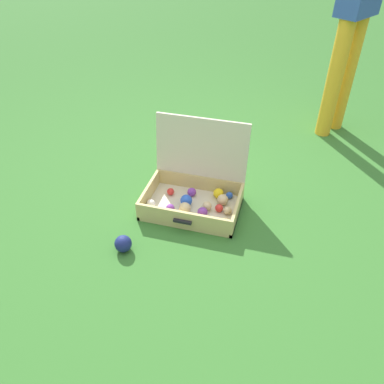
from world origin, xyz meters
TOP-DOWN VIEW (x-y plane):
  - ground_plane at (0.00, 0.00)m, footprint 16.00×16.00m
  - open_suitcase at (0.05, 0.03)m, footprint 0.59×0.47m
  - stray_ball_on_grass at (-0.23, -0.47)m, footprint 0.10×0.10m
  - bystander_person at (0.88, 1.29)m, footprint 0.32×0.37m

SIDE VIEW (x-z plane):
  - ground_plane at x=0.00m, z-range 0.00..0.00m
  - stray_ball_on_grass at x=-0.23m, z-range 0.00..0.10m
  - open_suitcase at x=0.05m, z-range -0.15..0.37m
  - bystander_person at x=0.88m, z-range 0.13..1.81m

